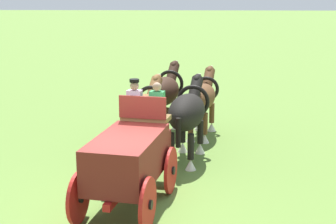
{
  "coord_description": "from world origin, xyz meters",
  "views": [
    {
      "loc": [
        -10.94,
        -1.37,
        4.85
      ],
      "look_at": [
        4.32,
        -0.73,
        1.2
      ],
      "focal_mm": 55.3,
      "sensor_mm": 36.0,
      "label": 1
    }
  ],
  "objects": [
    {
      "name": "draft_horse_lead_off",
      "position": [
        6.03,
        -1.82,
        1.29
      ],
      "size": [
        3.13,
        1.23,
        2.15
      ],
      "color": "brown",
      "rests_on": "ground"
    },
    {
      "name": "ground_plane",
      "position": [
        0.0,
        0.0,
        0.0
      ],
      "size": [
        220.0,
        220.0,
        0.0
      ],
      "primitive_type": "plane",
      "color": "olive"
    },
    {
      "name": "draft_horse_lead_near",
      "position": [
        6.26,
        -0.54,
        1.42
      ],
      "size": [
        3.09,
        1.31,
        2.3
      ],
      "color": "#331E14",
      "rests_on": "ground"
    },
    {
      "name": "show_wagon",
      "position": [
        0.18,
        -0.03,
        1.14
      ],
      "size": [
        5.58,
        2.17,
        2.68
      ],
      "color": "maroon",
      "rests_on": "ground"
    },
    {
      "name": "draft_horse_rear_near",
      "position": [
        3.7,
        -0.05,
        1.35
      ],
      "size": [
        3.13,
        1.33,
        2.21
      ],
      "color": "brown",
      "rests_on": "ground"
    },
    {
      "name": "draft_horse_rear_off",
      "position": [
        3.45,
        -1.33,
        1.4
      ],
      "size": [
        3.19,
        1.38,
        2.27
      ],
      "color": "black",
      "rests_on": "ground"
    }
  ]
}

